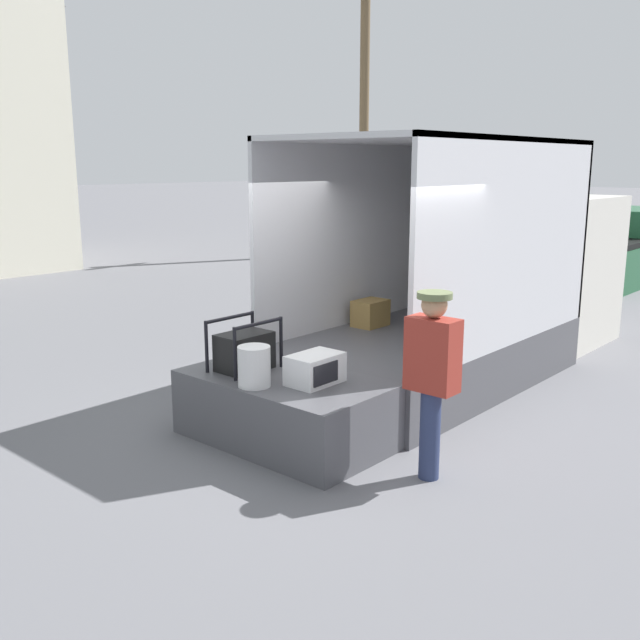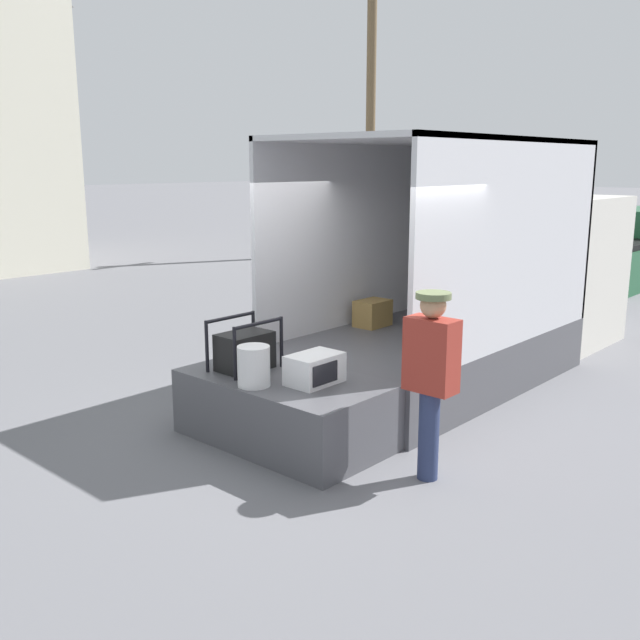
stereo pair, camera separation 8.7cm
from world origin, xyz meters
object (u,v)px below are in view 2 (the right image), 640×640
Objects in this scene: orange_bucket at (254,366)px; utility_pole at (371,107)px; microwave at (315,369)px; worker_person at (431,367)px; portable_generator at (246,350)px; pickup_truck_green at (625,251)px; box_truck at (497,291)px.

utility_pole reaches higher than orange_bucket.
microwave is 0.32× the size of worker_person.
microwave is 1.21m from worker_person.
orange_bucket reaches higher than microwave.
worker_person reaches higher than portable_generator.
portable_generator is 15.38m from utility_pole.
pickup_truck_green reaches higher than portable_generator.
utility_pole is at bearing 40.00° from worker_person.
microwave is at bearing 98.41° from worker_person.
microwave is at bearing -174.98° from box_truck.
worker_person is at bearing -140.00° from utility_pole.
pickup_truck_green is at bearing 7.92° from box_truck.
utility_pole is at bearing 34.15° from orange_bucket.
box_truck is 15.69× the size of orange_bucket.
utility_pole reaches higher than portable_generator.
portable_generator reaches higher than orange_bucket.
portable_generator is at bearing 173.62° from box_truck.
pickup_truck_green reaches higher than microwave.
orange_bucket is 13.14m from pickup_truck_green.
orange_bucket is 0.23× the size of worker_person.
box_truck is 9.05× the size of portable_generator.
portable_generator is 12.77m from pickup_truck_green.
utility_pole is (12.85, 8.72, 3.49)m from orange_bucket.
microwave is at bearing -40.45° from orange_bucket.
utility_pole reaches higher than microwave.
microwave is 0.06× the size of utility_pole.
pickup_truck_green is 0.67× the size of utility_pole.
portable_generator is 0.58m from orange_bucket.
microwave is 0.79× the size of portable_generator.
box_truck is at bearing -6.38° from portable_generator.
worker_person is at bearing -167.69° from pickup_truck_green.
pickup_truck_green reaches higher than orange_bucket.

